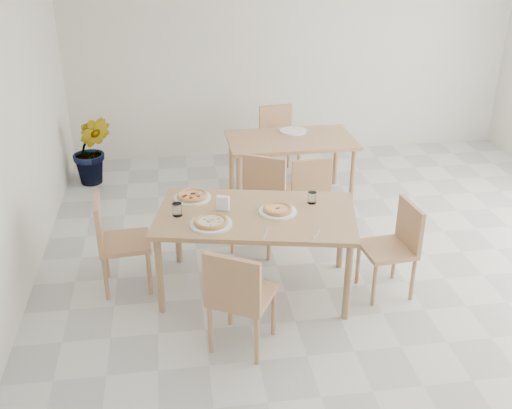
{
  "coord_description": "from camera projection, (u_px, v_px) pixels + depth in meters",
  "views": [
    {
      "loc": [
        -1.66,
        -4.38,
        3.03
      ],
      "look_at": [
        -1.0,
        0.11,
        0.83
      ],
      "focal_mm": 42.0,
      "sensor_mm": 36.0,
      "label": 1
    }
  ],
  "objects": [
    {
      "name": "main_table",
      "position": [
        256.0,
        221.0,
        5.11
      ],
      "size": [
        1.84,
        1.28,
        0.75
      ],
      "rotation": [
        0.0,
        0.0,
        -0.21
      ],
      "color": "tan",
      "rests_on": "ground"
    },
    {
      "name": "chair_south",
      "position": [
        238.0,
        294.0,
        4.41
      ],
      "size": [
        0.59,
        0.59,
        0.88
      ],
      "rotation": [
        0.0,
        0.0,
        2.64
      ],
      "color": "tan",
      "rests_on": "ground"
    },
    {
      "name": "chair_north",
      "position": [
        260.0,
        197.0,
        5.91
      ],
      "size": [
        0.61,
        0.61,
        0.9
      ],
      "rotation": [
        0.0,
        0.0,
        -0.5
      ],
      "color": "tan",
      "rests_on": "ground"
    },
    {
      "name": "chair_west",
      "position": [
        114.0,
        237.0,
        5.2
      ],
      "size": [
        0.47,
        0.47,
        0.88
      ],
      "rotation": [
        0.0,
        0.0,
        1.65
      ],
      "color": "tan",
      "rests_on": "ground"
    },
    {
      "name": "chair_east",
      "position": [
        396.0,
        242.0,
        5.16
      ],
      "size": [
        0.45,
        0.45,
        0.84
      ],
      "rotation": [
        0.0,
        0.0,
        -1.48
      ],
      "color": "tan",
      "rests_on": "ground"
    },
    {
      "name": "plate_margherita",
      "position": [
        278.0,
        211.0,
        5.09
      ],
      "size": [
        0.32,
        0.32,
        0.02
      ],
      "primitive_type": "cylinder",
      "color": "white",
      "rests_on": "main_table"
    },
    {
      "name": "plate_mushroom",
      "position": [
        211.0,
        224.0,
        4.88
      ],
      "size": [
        0.35,
        0.35,
        0.02
      ],
      "primitive_type": "cylinder",
      "color": "white",
      "rests_on": "main_table"
    },
    {
      "name": "plate_pepperoni",
      "position": [
        192.0,
        198.0,
        5.34
      ],
      "size": [
        0.33,
        0.33,
        0.02
      ],
      "primitive_type": "cylinder",
      "color": "white",
      "rests_on": "main_table"
    },
    {
      "name": "pizza_margherita",
      "position": [
        278.0,
        209.0,
        5.08
      ],
      "size": [
        0.26,
        0.26,
        0.03
      ],
      "rotation": [
        0.0,
        0.0,
        -0.05
      ],
      "color": "#EBC26E",
      "rests_on": "plate_margherita"
    },
    {
      "name": "pizza_mushroom",
      "position": [
        211.0,
        221.0,
        4.87
      ],
      "size": [
        0.32,
        0.32,
        0.03
      ],
      "rotation": [
        0.0,
        0.0,
        0.14
      ],
      "color": "#EBC26E",
      "rests_on": "plate_mushroom"
    },
    {
      "name": "pizza_pepperoni",
      "position": [
        192.0,
        195.0,
        5.33
      ],
      "size": [
        0.31,
        0.31,
        0.03
      ],
      "rotation": [
        0.0,
        0.0,
        -0.14
      ],
      "color": "#EBC26E",
      "rests_on": "plate_pepperoni"
    },
    {
      "name": "tumbler_a",
      "position": [
        177.0,
        210.0,
        5.02
      ],
      "size": [
        0.08,
        0.08,
        0.11
      ],
      "primitive_type": "cylinder",
      "color": "white",
      "rests_on": "main_table"
    },
    {
      "name": "tumbler_b",
      "position": [
        312.0,
        198.0,
        5.24
      ],
      "size": [
        0.08,
        0.08,
        0.1
      ],
      "primitive_type": "cylinder",
      "color": "white",
      "rests_on": "main_table"
    },
    {
      "name": "napkin_holder",
      "position": [
        223.0,
        204.0,
        5.1
      ],
      "size": [
        0.13,
        0.09,
        0.13
      ],
      "rotation": [
        0.0,
        0.0,
        -0.33
      ],
      "color": "silver",
      "rests_on": "main_table"
    },
    {
      "name": "fork_a",
      "position": [
        317.0,
        234.0,
        4.73
      ],
      "size": [
        0.11,
        0.16,
        0.01
      ],
      "primitive_type": "cube",
      "rotation": [
        0.0,
        0.0,
        -0.56
      ],
      "color": "silver",
      "rests_on": "main_table"
    },
    {
      "name": "fork_b",
      "position": [
        266.0,
        234.0,
        4.75
      ],
      "size": [
        0.08,
        0.19,
        0.01
      ],
      "primitive_type": "cube",
      "rotation": [
        0.0,
        0.0,
        -0.36
      ],
      "color": "silver",
      "rests_on": "main_table"
    },
    {
      "name": "second_table",
      "position": [
        291.0,
        146.0,
        6.82
      ],
      "size": [
        1.44,
        0.84,
        0.75
      ],
      "rotation": [
        0.0,
        0.0,
        0.01
      ],
      "color": "tan",
      "rests_on": "ground"
    },
    {
      "name": "chair_back_s",
      "position": [
        308.0,
        188.0,
        6.21
      ],
      "size": [
        0.44,
        0.44,
        0.84
      ],
      "rotation": [
        0.0,
        0.0,
        3.21
      ],
      "color": "tan",
      "rests_on": "ground"
    },
    {
      "name": "chair_back_n",
      "position": [
        278.0,
        135.0,
        7.62
      ],
      "size": [
        0.49,
        0.49,
        0.87
      ],
      "rotation": [
        0.0,
        0.0,
        0.16
      ],
      "color": "tan",
      "rests_on": "ground"
    },
    {
      "name": "plate_empty",
      "position": [
        293.0,
        131.0,
        6.99
      ],
      "size": [
        0.31,
        0.31,
        0.02
      ],
      "primitive_type": "cylinder",
      "color": "white",
      "rests_on": "second_table"
    },
    {
      "name": "potted_plant",
      "position": [
        92.0,
        150.0,
        7.33
      ],
      "size": [
        0.5,
        0.41,
        0.88
      ],
      "primitive_type": "imported",
      "rotation": [
        0.0,
        0.0,
        -0.04
      ],
      "color": "#27651E",
      "rests_on": "ground"
    }
  ]
}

